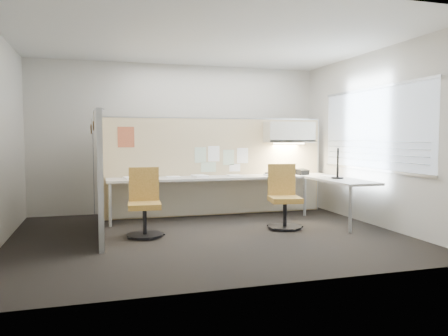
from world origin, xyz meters
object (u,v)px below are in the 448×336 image
object	(u,v)px
desk	(244,184)
phone	(302,172)
chair_right	(284,199)
chair_left	(144,205)
monitor	(338,161)

from	to	relation	value
desk	phone	distance (m)	1.15
chair_right	desk	bearing A→B (deg)	117.85
phone	desk	bearing A→B (deg)	167.10
chair_right	chair_left	bearing A→B (deg)	-171.64
chair_right	monitor	bearing A→B (deg)	19.44
monitor	phone	xyz separation A→B (m)	(-0.23, 0.85, -0.24)
desk	chair_right	world-z (taller)	chair_right
chair_left	phone	size ratio (longest dim) A/B	3.81
phone	monitor	bearing A→B (deg)	-90.79
desk	chair_left	xyz separation A→B (m)	(-1.83, -0.93, -0.15)
desk	phone	xyz separation A→B (m)	(1.14, 0.06, 0.18)
desk	monitor	distance (m)	1.63
chair_left	chair_right	distance (m)	2.15
chair_right	phone	world-z (taller)	chair_right
desk	chair_left	distance (m)	2.05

